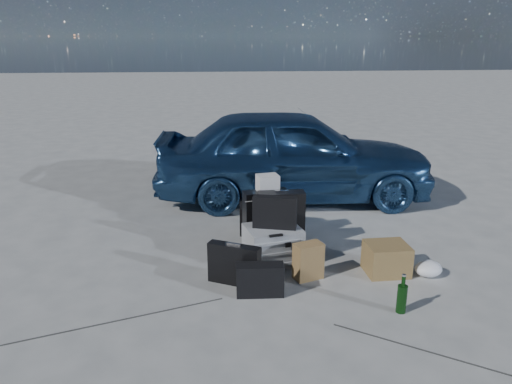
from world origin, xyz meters
The scene contains 16 objects.
ground centered at (0.00, 0.00, 0.00)m, with size 60.00×60.00×0.00m, color #B2B2AD.
car centered at (0.46, 2.61, 0.66)m, with size 1.56×3.88×1.32m, color #2F5B90.
pelican_case centered at (-0.11, 0.48, 0.20)m, with size 0.54×0.44×0.39m, color #97999B.
laptop_bag centered at (-0.09, 0.47, 0.56)m, with size 0.44×0.11×0.33m, color black.
briefcase centered at (-0.53, 0.06, 0.20)m, with size 0.51×0.11×0.40m, color black.
suitcase_left centered at (0.03, 0.84, 0.33)m, with size 0.51×0.18×0.66m, color black.
suitcase_right centered at (-0.11, 1.05, 0.30)m, with size 0.51×0.18×0.61m, color black.
white_carton centered at (-0.10, 1.05, 0.70)m, with size 0.23×0.19×0.19m, color silver.
duffel_bag centered at (-0.05, 1.34, 0.17)m, with size 0.69×0.30×0.34m, color black.
flat_box_white centered at (-0.07, 1.35, 0.38)m, with size 0.39×0.29×0.07m, color silver.
flat_box_black centered at (-0.06, 1.36, 0.45)m, with size 0.31×0.22×0.07m, color black.
kraft_bag centered at (0.19, 0.10, 0.18)m, with size 0.27×0.16×0.36m, color #9F8445.
cardboard_box centered at (0.99, 0.14, 0.15)m, with size 0.41×0.36×0.31m, color olive.
plastic_bag centered at (1.39, 0.03, 0.08)m, with size 0.28×0.24×0.15m, color white.
messenger_bag centered at (-0.31, -0.18, 0.15)m, with size 0.43×0.16×0.30m, color black.
green_bottle centered at (0.87, -0.60, 0.17)m, with size 0.09×0.09×0.34m, color black.
Camera 1 is at (-0.74, -4.25, 2.27)m, focal length 35.00 mm.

